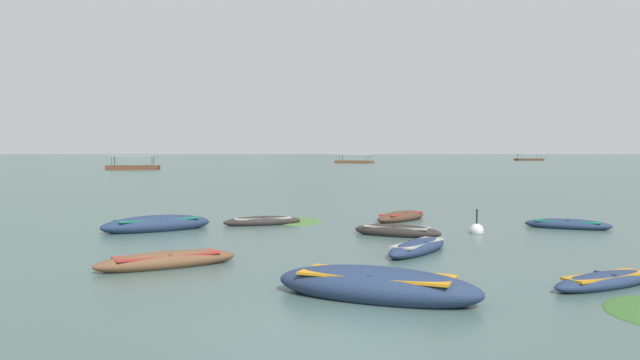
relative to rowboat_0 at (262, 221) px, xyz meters
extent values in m
plane|color=#425B56|center=(3.35, 1485.54, -0.14)|extent=(6000.00, 6000.00, 0.00)
cone|color=slate|center=(-896.94, 2005.84, 191.56)|extent=(1525.69, 1525.69, 383.40)
cone|color=#4C5B56|center=(-141.53, 2219.29, 115.15)|extent=(596.91, 596.91, 230.59)
ellipsoid|color=#2D2826|center=(0.00, 0.00, -0.01)|extent=(3.20, 1.83, 0.44)
cube|color=#B7B2A3|center=(0.00, 0.00, 0.13)|extent=(2.31, 1.31, 0.05)
cube|color=#2D2826|center=(0.00, 0.00, 0.18)|extent=(0.26, 0.51, 0.04)
ellipsoid|color=brown|center=(-1.03, -8.96, 0.01)|extent=(3.52, 2.76, 0.50)
cube|color=#B22D28|center=(-1.03, -8.96, 0.16)|extent=(2.53, 1.99, 0.05)
cube|color=brown|center=(-1.03, -8.96, 0.21)|extent=(0.41, 0.56, 0.04)
ellipsoid|color=#2D2826|center=(5.14, -2.89, 0.01)|extent=(3.23, 2.03, 0.51)
cube|color=#B7B2A3|center=(5.14, -2.89, 0.17)|extent=(2.32, 1.46, 0.05)
cube|color=#2D2826|center=(5.14, -2.89, 0.22)|extent=(0.31, 0.58, 0.04)
ellipsoid|color=navy|center=(5.50, -6.44, 0.00)|extent=(2.40, 3.28, 0.48)
cube|color=#B7B2A3|center=(5.50, -6.44, 0.15)|extent=(1.73, 2.36, 0.05)
cube|color=navy|center=(5.50, -6.44, 0.20)|extent=(0.54, 0.36, 0.04)
ellipsoid|color=navy|center=(9.08, -10.63, -0.02)|extent=(2.98, 2.24, 0.40)
cube|color=orange|center=(9.08, -10.63, 0.10)|extent=(2.14, 1.62, 0.05)
cube|color=navy|center=(9.08, -10.63, 0.15)|extent=(0.34, 0.48, 0.04)
ellipsoid|color=navy|center=(-3.63, -1.96, 0.07)|extent=(4.04, 3.43, 0.71)
cube|color=#197A56|center=(-3.63, -1.96, 0.29)|extent=(2.91, 2.47, 0.05)
cube|color=navy|center=(-3.63, -1.96, 0.34)|extent=(0.57, 0.74, 0.04)
ellipsoid|color=navy|center=(4.13, -11.96, 0.10)|extent=(4.43, 2.73, 0.79)
cube|color=orange|center=(4.13, -11.96, 0.33)|extent=(3.19, 1.97, 0.05)
cube|color=navy|center=(4.13, -11.96, 0.38)|extent=(0.39, 0.92, 0.04)
ellipsoid|color=navy|center=(11.77, -0.42, 0.00)|extent=(3.24, 1.98, 0.46)
cube|color=#197A56|center=(11.77, -0.42, 0.13)|extent=(2.33, 1.43, 0.05)
cube|color=navy|center=(11.77, -0.42, 0.18)|extent=(0.30, 0.62, 0.04)
ellipsoid|color=#4C3323|center=(5.64, 1.86, 0.01)|extent=(2.70, 3.15, 0.51)
cube|color=#B22D28|center=(5.64, 1.86, 0.17)|extent=(1.95, 2.27, 0.05)
cube|color=#4C3323|center=(5.64, 1.86, 0.22)|extent=(0.56, 0.45, 0.04)
cube|color=#4C3323|center=(65.51, 197.06, 0.13)|extent=(10.11, 5.42, 0.90)
cylinder|color=#4C4742|center=(68.89, 199.12, 1.25)|extent=(0.10, 0.10, 1.80)
cylinder|color=#4C4742|center=(69.36, 196.13, 1.25)|extent=(0.10, 0.10, 1.80)
cylinder|color=#4C4742|center=(61.67, 197.99, 1.25)|extent=(0.10, 0.10, 1.80)
cylinder|color=#4C4742|center=(62.14, 195.00, 1.25)|extent=(0.10, 0.10, 1.80)
cube|color=#9E998E|center=(65.51, 197.06, 2.15)|extent=(8.49, 4.55, 0.12)
cube|color=brown|center=(-33.61, 75.70, 0.13)|extent=(8.97, 4.89, 0.90)
cylinder|color=#4C4742|center=(-30.70, 77.56, 1.25)|extent=(0.10, 0.10, 1.80)
cylinder|color=#4C4742|center=(-30.20, 75.13, 1.25)|extent=(0.10, 0.10, 1.80)
cylinder|color=#4C4742|center=(-37.02, 76.27, 1.25)|extent=(0.10, 0.10, 1.80)
cylinder|color=#4C4742|center=(-36.53, 73.84, 1.25)|extent=(0.10, 0.10, 1.80)
cube|color=#9E998E|center=(-33.61, 75.70, 2.15)|extent=(7.54, 4.11, 0.12)
cube|color=brown|center=(3.20, 140.15, 0.13)|extent=(10.80, 6.80, 0.90)
cylinder|color=#4C4742|center=(-0.90, 140.42, 1.25)|extent=(0.10, 0.10, 1.80)
cylinder|color=#4C4742|center=(0.00, 142.73, 1.25)|extent=(0.10, 0.10, 1.80)
cylinder|color=#4C4742|center=(6.40, 137.56, 1.25)|extent=(0.10, 0.10, 1.80)
cylinder|color=#4C4742|center=(7.30, 139.88, 1.25)|extent=(0.10, 0.10, 1.80)
cube|color=beige|center=(3.20, 140.15, 2.15)|extent=(9.07, 5.71, 0.12)
sphere|color=silver|center=(8.03, -2.07, -0.04)|extent=(0.50, 0.50, 0.50)
cylinder|color=black|center=(8.03, -2.07, 0.35)|extent=(0.06, 0.06, 0.77)
ellipsoid|color=#477033|center=(1.20, 1.35, -0.14)|extent=(2.88, 3.65, 0.14)
ellipsoid|color=#38662D|center=(-3.06, 0.60, -0.14)|extent=(1.87, 1.60, 0.14)
camera|label=1|loc=(3.73, -23.88, 2.74)|focal=34.07mm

